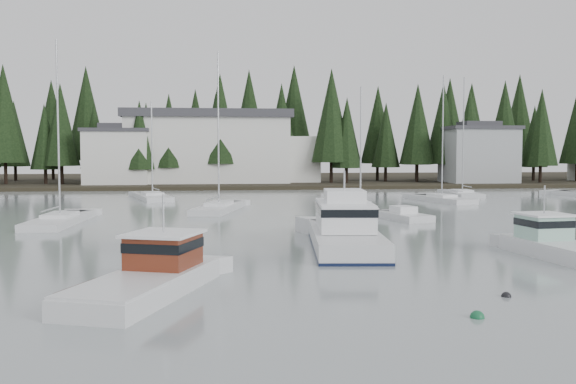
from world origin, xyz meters
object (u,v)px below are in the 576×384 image
(sailboat_4, at_px, (219,210))
(sailboat_8, at_px, (462,195))
(lobster_boat_brown, at_px, (148,281))
(sailboat_3, at_px, (442,201))
(harbor_inn, at_px, (222,148))
(cabin_cruiser_center, at_px, (345,234))
(sailboat_11, at_px, (60,223))
(sailboat_0, at_px, (153,199))
(house_east_a, at_px, (478,153))
(runabout_1, at_px, (403,218))
(lobster_boat_teal, at_px, (556,247))
(house_west, at_px, (118,155))
(sailboat_2, at_px, (360,211))

(sailboat_4, distance_m, sailboat_8, 32.01)
(lobster_boat_brown, bearing_deg, sailboat_3, -12.60)
(harbor_inn, xyz_separation_m, cabin_cruiser_center, (6.21, -64.58, -5.05))
(harbor_inn, relative_size, sailboat_11, 2.16)
(lobster_boat_brown, relative_size, sailboat_0, 0.78)
(cabin_cruiser_center, bearing_deg, harbor_inn, 11.31)
(harbor_inn, relative_size, cabin_cruiser_center, 2.57)
(house_east_a, height_order, runabout_1, house_east_a)
(lobster_boat_brown, distance_m, sailboat_8, 57.05)
(house_east_a, distance_m, lobster_boat_teal, 68.54)
(house_east_a, height_order, lobster_boat_brown, house_east_a)
(sailboat_0, relative_size, runabout_1, 1.90)
(harbor_inn, relative_size, lobster_boat_teal, 4.02)
(house_west, height_order, sailboat_8, sailboat_8)
(lobster_boat_brown, height_order, sailboat_4, sailboat_4)
(house_west, xyz_separation_m, lobster_boat_teal, (31.02, -65.42, -4.18))
(sailboat_3, height_order, runabout_1, sailboat_3)
(house_west, xyz_separation_m, cabin_cruiser_center, (21.25, -61.24, -3.93))
(house_east_a, distance_m, sailboat_11, 69.20)
(harbor_inn, xyz_separation_m, lobster_boat_teal, (15.97, -68.76, -5.30))
(harbor_inn, relative_size, sailboat_4, 2.05)
(house_east_a, xyz_separation_m, lobster_boat_teal, (-22.98, -64.42, -4.43))
(sailboat_8, bearing_deg, house_west, 65.64)
(sailboat_2, bearing_deg, house_west, 40.51)
(cabin_cruiser_center, height_order, sailboat_0, sailboat_0)
(sailboat_11, bearing_deg, sailboat_4, -49.37)
(house_east_a, bearing_deg, cabin_cruiser_center, -118.53)
(sailboat_4, bearing_deg, sailboat_11, 141.78)
(sailboat_8, bearing_deg, cabin_cruiser_center, 154.92)
(lobster_boat_brown, height_order, sailboat_3, sailboat_3)
(cabin_cruiser_center, relative_size, sailboat_0, 1.03)
(house_east_a, relative_size, runabout_1, 1.81)
(sailboat_2, relative_size, sailboat_4, 0.78)
(lobster_boat_brown, height_order, cabin_cruiser_center, cabin_cruiser_center)
(sailboat_11, bearing_deg, lobster_boat_brown, -157.26)
(sailboat_3, xyz_separation_m, sailboat_4, (-23.06, -7.90, -0.00))
(sailboat_11, bearing_deg, runabout_1, -87.25)
(cabin_cruiser_center, distance_m, sailboat_8, 43.37)
(lobster_boat_brown, xyz_separation_m, runabout_1, (16.65, 23.94, -0.33))
(cabin_cruiser_center, relative_size, sailboat_3, 0.85)
(sailboat_11, xyz_separation_m, runabout_1, (25.40, 0.06, 0.06))
(sailboat_0, bearing_deg, cabin_cruiser_center, -174.33)
(sailboat_0, xyz_separation_m, sailboat_2, (19.31, -16.77, 0.01))
(harbor_inn, height_order, cabin_cruiser_center, harbor_inn)
(sailboat_8, xyz_separation_m, sailboat_11, (-39.55, -24.13, -0.02))
(sailboat_11, relative_size, runabout_1, 2.33)
(sailboat_0, xyz_separation_m, runabout_1, (21.18, -23.34, 0.08))
(sailboat_3, bearing_deg, sailboat_0, 63.26)
(sailboat_8, bearing_deg, sailboat_2, 142.07)
(house_west, distance_m, sailboat_11, 47.98)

